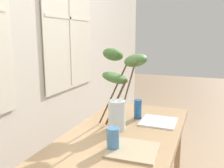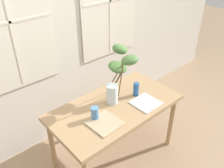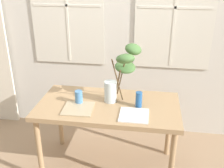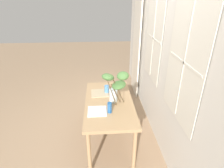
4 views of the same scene
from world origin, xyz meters
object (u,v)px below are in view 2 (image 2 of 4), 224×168
object	(u,v)px
dining_table	(115,111)
drinking_glass_blue_right	(136,89)
vase_with_branches	(119,72)
plate_square_left	(105,123)
drinking_glass_blue_left	(95,113)
plate_square_right	(146,103)

from	to	relation	value
dining_table	drinking_glass_blue_right	size ratio (longest dim) A/B	9.00
dining_table	vase_with_branches	xyz separation A→B (m)	(0.11, 0.08, 0.39)
plate_square_left	dining_table	bearing A→B (deg)	28.10
drinking_glass_blue_left	plate_square_left	distance (m)	0.13
dining_table	plate_square_right	bearing A→B (deg)	-34.71
dining_table	drinking_glass_blue_left	size ratio (longest dim) A/B	10.54
plate_square_left	plate_square_right	size ratio (longest dim) A/B	1.06
plate_square_right	dining_table	bearing A→B (deg)	145.29
drinking_glass_blue_left	plate_square_left	world-z (taller)	drinking_glass_blue_left
drinking_glass_blue_right	plate_square_left	bearing A→B (deg)	-166.70
vase_with_branches	drinking_glass_blue_left	xyz separation A→B (m)	(-0.39, -0.10, -0.25)
dining_table	plate_square_left	distance (m)	0.30
plate_square_left	drinking_glass_blue_left	bearing A→B (deg)	100.83
drinking_glass_blue_left	drinking_glass_blue_right	distance (m)	0.56
drinking_glass_blue_left	plate_square_left	bearing A→B (deg)	-79.17
vase_with_branches	drinking_glass_blue_right	world-z (taller)	vase_with_branches
plate_square_left	plate_square_right	world-z (taller)	same
plate_square_right	drinking_glass_blue_right	bearing A→B (deg)	80.04
dining_table	vase_with_branches	distance (m)	0.41
dining_table	drinking_glass_blue_left	xyz separation A→B (m)	(-0.28, -0.02, 0.14)
vase_with_branches	plate_square_right	xyz separation A→B (m)	(0.14, -0.26, -0.31)
dining_table	plate_square_right	xyz separation A→B (m)	(0.26, -0.18, 0.08)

